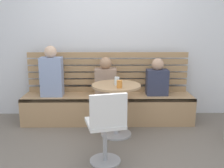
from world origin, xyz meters
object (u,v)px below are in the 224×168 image
(person_adult, at_px, (52,74))
(person_child_middle, at_px, (106,79))
(person_child_left, at_px, (157,79))
(booth_bench, at_px, (108,108))
(cup_tumbler_orange, at_px, (119,84))
(white_chair, at_px, (106,126))
(cup_water_clear, at_px, (117,81))
(cafe_table, at_px, (116,100))

(person_adult, distance_m, person_child_middle, 0.85)
(person_adult, height_order, person_child_left, person_adult)
(booth_bench, height_order, cup_tumbler_orange, cup_tumbler_orange)
(white_chair, distance_m, person_adult, 1.63)
(booth_bench, height_order, cup_water_clear, cup_water_clear)
(white_chair, xyz_separation_m, person_child_left, (0.80, 1.38, 0.23))
(cafe_table, bearing_deg, person_adult, 152.33)
(person_child_middle, relative_size, cup_tumbler_orange, 6.13)
(white_chair, height_order, cup_water_clear, same)
(booth_bench, distance_m, cup_tumbler_orange, 0.93)
(white_chair, height_order, person_child_left, person_child_left)
(booth_bench, distance_m, white_chair, 1.36)
(person_child_middle, bearing_deg, person_adult, -178.13)
(booth_bench, bearing_deg, person_adult, -179.62)
(person_adult, height_order, person_child_middle, person_adult)
(booth_bench, height_order, person_adult, person_adult)
(cafe_table, distance_m, cup_tumbler_orange, 0.33)
(person_child_left, height_order, person_child_middle, person_child_middle)
(cup_water_clear, distance_m, cup_tumbler_orange, 0.17)
(white_chair, relative_size, person_adult, 1.07)
(cafe_table, distance_m, white_chair, 0.82)
(booth_bench, bearing_deg, person_child_middle, 148.71)
(person_adult, bearing_deg, cafe_table, -27.67)
(white_chair, distance_m, person_child_middle, 1.39)
(booth_bench, xyz_separation_m, person_adult, (-0.88, -0.01, 0.58))
(person_child_left, height_order, cup_water_clear, person_child_left)
(cafe_table, xyz_separation_m, white_chair, (-0.13, -0.81, -0.05))
(white_chair, xyz_separation_m, cup_water_clear, (0.14, 0.79, 0.33))
(white_chair, xyz_separation_m, person_adult, (-0.87, 1.34, 0.33))
(cafe_table, relative_size, person_adult, 0.93)
(person_child_middle, bearing_deg, booth_bench, -31.29)
(cafe_table, distance_m, cup_water_clear, 0.28)
(white_chair, distance_m, cup_water_clear, 0.86)
(cup_tumbler_orange, bearing_deg, cup_water_clear, 99.52)
(person_adult, bearing_deg, booth_bench, 0.38)
(cafe_table, bearing_deg, person_child_middle, 105.53)
(person_child_left, relative_size, person_child_middle, 0.96)
(white_chair, relative_size, person_child_left, 1.44)
(cafe_table, height_order, person_child_middle, person_child_middle)
(booth_bench, relative_size, person_child_left, 4.56)
(cafe_table, distance_m, person_adult, 1.16)
(cafe_table, relative_size, white_chair, 0.87)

